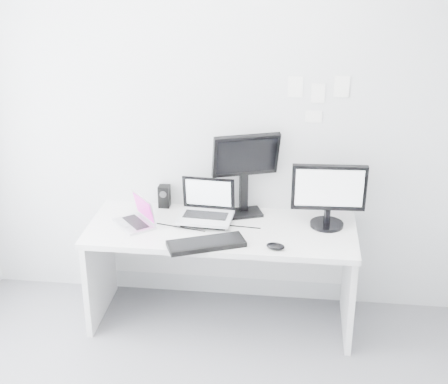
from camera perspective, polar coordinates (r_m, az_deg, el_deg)
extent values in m
plane|color=silver|center=(4.44, 0.30, 6.04)|extent=(3.60, 0.00, 3.60)
cube|color=silver|center=(4.52, -0.22, -7.31)|extent=(1.80, 0.70, 0.73)
cube|color=silver|center=(4.38, -7.99, -1.66)|extent=(0.34, 0.35, 0.21)
cube|color=black|center=(4.64, -5.28, -0.38)|extent=(0.09, 0.09, 0.16)
cube|color=silver|center=(4.35, -1.69, -0.95)|extent=(0.38, 0.31, 0.30)
cube|color=black|center=(4.42, 1.85, 1.67)|extent=(0.48, 0.31, 0.62)
cube|color=black|center=(4.33, 9.20, -0.27)|extent=(0.50, 0.25, 0.45)
cube|color=black|center=(4.11, -1.58, -4.57)|extent=(0.52, 0.35, 0.03)
ellipsoid|color=black|center=(4.08, 4.56, -4.77)|extent=(0.13, 0.10, 0.04)
cube|color=white|center=(4.34, 6.30, 9.19)|extent=(0.10, 0.00, 0.14)
cube|color=white|center=(4.35, 8.28, 8.58)|extent=(0.09, 0.00, 0.13)
cube|color=white|center=(4.34, 10.31, 9.12)|extent=(0.10, 0.00, 0.14)
cube|color=white|center=(4.39, 7.89, 6.58)|extent=(0.11, 0.00, 0.08)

